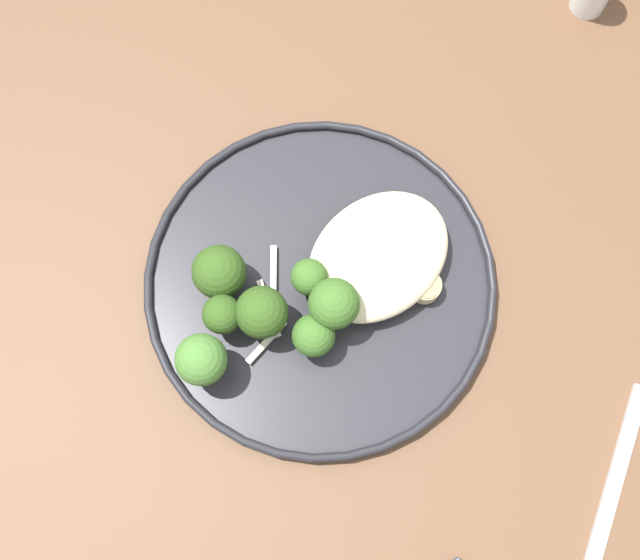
{
  "coord_description": "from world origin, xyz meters",
  "views": [
    {
      "loc": [
        -0.15,
        -0.1,
        1.41
      ],
      "look_at": [
        -0.03,
        0.03,
        0.76
      ],
      "focal_mm": 46.55,
      "sensor_mm": 36.0,
      "label": 1
    }
  ],
  "objects_px": {
    "seared_scallop_half_hidden": "(341,258)",
    "dinner_fork": "(607,507)",
    "seared_scallop_front_small": "(368,219)",
    "broccoli_floret_split_head": "(334,304)",
    "seared_scallop_large_seared": "(425,287)",
    "broccoli_floret_beside_noodles": "(201,360)",
    "seared_scallop_tilted_round": "(382,257)",
    "broccoli_floret_near_rim": "(309,278)",
    "broccoli_floret_center_pile": "(219,272)",
    "broccoli_floret_right_tilted": "(310,332)",
    "broccoli_floret_tall_stalk": "(222,315)",
    "broccoli_floret_small_sprig": "(262,313)",
    "dinner_plate": "(320,284)"
  },
  "relations": [
    {
      "from": "seared_scallop_tilted_round",
      "to": "dinner_fork",
      "type": "xyz_separation_m",
      "value": [
        -0.01,
        -0.26,
        -0.02
      ]
    },
    {
      "from": "broccoli_floret_split_head",
      "to": "broccoli_floret_tall_stalk",
      "type": "bearing_deg",
      "value": 141.74
    },
    {
      "from": "seared_scallop_half_hidden",
      "to": "broccoli_floret_near_rim",
      "type": "relative_size",
      "value": 0.47
    },
    {
      "from": "broccoli_floret_near_rim",
      "to": "broccoli_floret_beside_noodles",
      "type": "height_order",
      "value": "broccoli_floret_beside_noodles"
    },
    {
      "from": "seared_scallop_tilted_round",
      "to": "broccoli_floret_right_tilted",
      "type": "bearing_deg",
      "value": -174.45
    },
    {
      "from": "dinner_plate",
      "to": "broccoli_floret_right_tilted",
      "type": "height_order",
      "value": "broccoli_floret_right_tilted"
    },
    {
      "from": "seared_scallop_tilted_round",
      "to": "broccoli_floret_center_pile",
      "type": "height_order",
      "value": "broccoli_floret_center_pile"
    },
    {
      "from": "broccoli_floret_center_pile",
      "to": "broccoli_floret_right_tilted",
      "type": "xyz_separation_m",
      "value": [
        0.02,
        -0.08,
        -0.0
      ]
    },
    {
      "from": "seared_scallop_large_seared",
      "to": "broccoli_floret_split_head",
      "type": "relative_size",
      "value": 0.41
    },
    {
      "from": "seared_scallop_large_seared",
      "to": "seared_scallop_front_small",
      "type": "bearing_deg",
      "value": 84.79
    },
    {
      "from": "broccoli_floret_right_tilted",
      "to": "broccoli_floret_center_pile",
      "type": "bearing_deg",
      "value": 104.06
    },
    {
      "from": "broccoli_floret_beside_noodles",
      "to": "seared_scallop_half_hidden",
      "type": "bearing_deg",
      "value": -3.04
    },
    {
      "from": "broccoli_floret_small_sprig",
      "to": "broccoli_floret_right_tilted",
      "type": "xyz_separation_m",
      "value": [
        0.02,
        -0.03,
        -0.01
      ]
    },
    {
      "from": "broccoli_floret_small_sprig",
      "to": "broccoli_floret_tall_stalk",
      "type": "distance_m",
      "value": 0.03
    },
    {
      "from": "seared_scallop_tilted_round",
      "to": "broccoli_floret_near_rim",
      "type": "xyz_separation_m",
      "value": [
        -0.06,
        0.02,
        0.02
      ]
    },
    {
      "from": "seared_scallop_front_small",
      "to": "dinner_fork",
      "type": "bearing_deg",
      "value": -94.34
    },
    {
      "from": "broccoli_floret_near_rim",
      "to": "dinner_fork",
      "type": "bearing_deg",
      "value": -79.62
    },
    {
      "from": "seared_scallop_tilted_round",
      "to": "seared_scallop_half_hidden",
      "type": "relative_size",
      "value": 1.08
    },
    {
      "from": "seared_scallop_tilted_round",
      "to": "broccoli_floret_tall_stalk",
      "type": "xyz_separation_m",
      "value": [
        -0.13,
        0.05,
        0.02
      ]
    },
    {
      "from": "seared_scallop_tilted_round",
      "to": "broccoli_floret_right_tilted",
      "type": "relative_size",
      "value": 0.54
    },
    {
      "from": "dinner_plate",
      "to": "seared_scallop_tilted_round",
      "type": "xyz_separation_m",
      "value": [
        0.05,
        -0.02,
        0.01
      ]
    },
    {
      "from": "seared_scallop_front_small",
      "to": "seared_scallop_tilted_round",
      "type": "bearing_deg",
      "value": -114.73
    },
    {
      "from": "seared_scallop_half_hidden",
      "to": "broccoli_floret_split_head",
      "type": "relative_size",
      "value": 0.37
    },
    {
      "from": "dinner_plate",
      "to": "broccoli_floret_center_pile",
      "type": "xyz_separation_m",
      "value": [
        -0.06,
        0.05,
        0.03
      ]
    },
    {
      "from": "broccoli_floret_center_pile",
      "to": "broccoli_floret_right_tilted",
      "type": "height_order",
      "value": "broccoli_floret_center_pile"
    },
    {
      "from": "dinner_plate",
      "to": "broccoli_floret_small_sprig",
      "type": "xyz_separation_m",
      "value": [
        -0.06,
        0.01,
        0.04
      ]
    },
    {
      "from": "dinner_plate",
      "to": "broccoli_floret_split_head",
      "type": "distance_m",
      "value": 0.05
    },
    {
      "from": "seared_scallop_front_small",
      "to": "dinner_fork",
      "type": "relative_size",
      "value": 0.15
    },
    {
      "from": "broccoli_floret_center_pile",
      "to": "broccoli_floret_near_rim",
      "type": "bearing_deg",
      "value": -46.39
    },
    {
      "from": "broccoli_floret_center_pile",
      "to": "broccoli_floret_tall_stalk",
      "type": "distance_m",
      "value": 0.03
    },
    {
      "from": "seared_scallop_front_small",
      "to": "broccoli_floret_near_rim",
      "type": "bearing_deg",
      "value": -172.68
    },
    {
      "from": "broccoli_floret_tall_stalk",
      "to": "seared_scallop_half_hidden",
      "type": "bearing_deg",
      "value": -13.4
    },
    {
      "from": "broccoli_floret_small_sprig",
      "to": "dinner_fork",
      "type": "relative_size",
      "value": 0.34
    },
    {
      "from": "dinner_plate",
      "to": "broccoli_floret_center_pile",
      "type": "height_order",
      "value": "broccoli_floret_center_pile"
    },
    {
      "from": "broccoli_floret_tall_stalk",
      "to": "broccoli_floret_beside_noodles",
      "type": "xyz_separation_m",
      "value": [
        -0.03,
        -0.02,
        0.01
      ]
    },
    {
      "from": "seared_scallop_half_hidden",
      "to": "dinner_fork",
      "type": "distance_m",
      "value": 0.28
    },
    {
      "from": "broccoli_floret_near_rim",
      "to": "broccoli_floret_split_head",
      "type": "relative_size",
      "value": 0.79
    },
    {
      "from": "seared_scallop_front_small",
      "to": "broccoli_floret_split_head",
      "type": "height_order",
      "value": "broccoli_floret_split_head"
    },
    {
      "from": "broccoli_floret_tall_stalk",
      "to": "dinner_fork",
      "type": "height_order",
      "value": "broccoli_floret_tall_stalk"
    },
    {
      "from": "broccoli_floret_right_tilted",
      "to": "broccoli_floret_small_sprig",
      "type": "bearing_deg",
      "value": 117.9
    },
    {
      "from": "dinner_plate",
      "to": "broccoli_floret_split_head",
      "type": "height_order",
      "value": "broccoli_floret_split_head"
    },
    {
      "from": "broccoli_floret_beside_noodles",
      "to": "broccoli_floret_center_pile",
      "type": "bearing_deg",
      "value": 39.24
    },
    {
      "from": "seared_scallop_large_seared",
      "to": "broccoli_floret_tall_stalk",
      "type": "height_order",
      "value": "broccoli_floret_tall_stalk"
    },
    {
      "from": "broccoli_floret_right_tilted",
      "to": "broccoli_floret_split_head",
      "type": "bearing_deg",
      "value": 2.56
    },
    {
      "from": "seared_scallop_half_hidden",
      "to": "dinner_fork",
      "type": "height_order",
      "value": "seared_scallop_half_hidden"
    },
    {
      "from": "broccoli_floret_small_sprig",
      "to": "seared_scallop_large_seared",
      "type": "bearing_deg",
      "value": -30.72
    },
    {
      "from": "broccoli_floret_split_head",
      "to": "dinner_fork",
      "type": "relative_size",
      "value": 0.36
    },
    {
      "from": "broccoli_floret_center_pile",
      "to": "dinner_fork",
      "type": "bearing_deg",
      "value": -73.24
    },
    {
      "from": "broccoli_floret_center_pile",
      "to": "broccoli_floret_right_tilted",
      "type": "bearing_deg",
      "value": -75.94
    },
    {
      "from": "seared_scallop_front_small",
      "to": "broccoli_floret_beside_noodles",
      "type": "relative_size",
      "value": 0.43
    }
  ]
}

